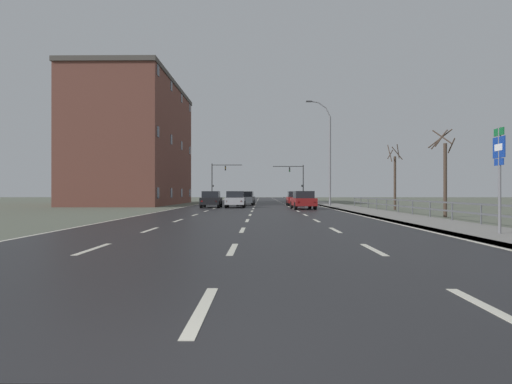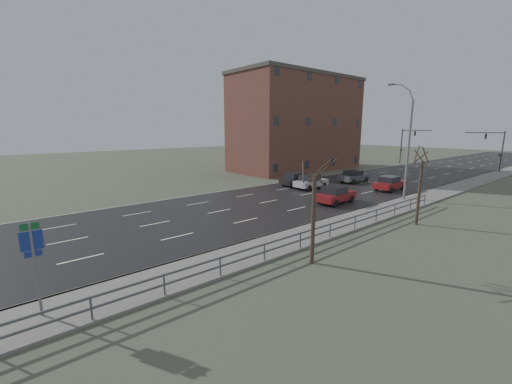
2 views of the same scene
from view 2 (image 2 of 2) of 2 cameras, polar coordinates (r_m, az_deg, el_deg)
ground_plane at (r=44.10m, az=20.93°, el=1.88°), size 160.00×160.00×0.12m
road_asphalt_strip at (r=54.80m, az=27.13°, el=3.17°), size 14.00×120.00×0.03m
sidewalk_right at (r=52.13m, az=35.64°, el=1.99°), size 3.00×120.00×0.12m
guardrail at (r=17.00m, az=4.92°, el=-9.09°), size 0.07×34.50×1.00m
street_lamp_midground at (r=32.48m, az=25.46°, el=7.83°), size 2.49×0.24×10.72m
highway_sign at (r=13.46m, az=-34.98°, el=-9.67°), size 0.09×0.68×3.55m
traffic_signal_right at (r=61.29m, az=37.02°, el=6.73°), size 5.30×0.36×6.21m
traffic_signal_left at (r=66.42m, az=25.37°, el=8.24°), size 5.31×0.36×6.50m
car_near_right at (r=35.88m, az=9.77°, el=1.85°), size 1.87×4.12×1.57m
car_mid_centre at (r=37.46m, az=7.19°, el=2.32°), size 1.88×4.12×1.57m
car_far_left at (r=37.28m, az=22.86°, el=1.47°), size 1.85×4.10×1.57m
car_near_left at (r=29.32m, az=14.05°, el=-0.45°), size 2.02×4.19×1.57m
car_far_right at (r=41.24m, az=17.15°, el=2.73°), size 2.01×4.19×1.57m
brick_building at (r=52.63m, az=7.34°, el=12.12°), size 10.37×21.58×14.80m
bare_tree_near at (r=15.77m, az=10.35°, el=-3.82°), size 1.51×1.60×5.26m
bare_tree_mid at (r=24.52m, az=27.23°, el=0.53°), size 1.15×1.21×5.48m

